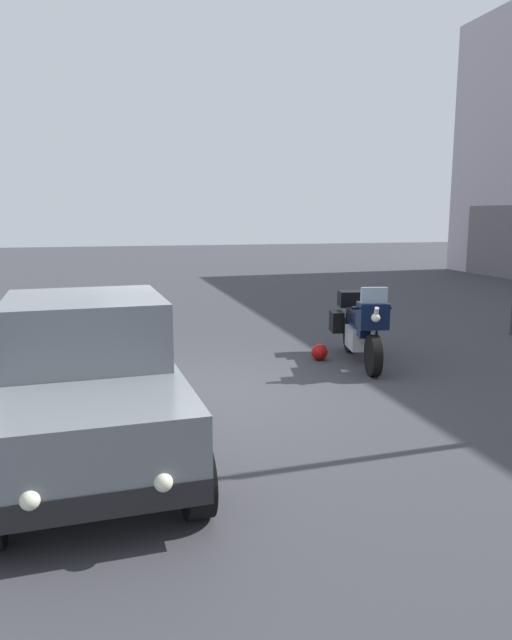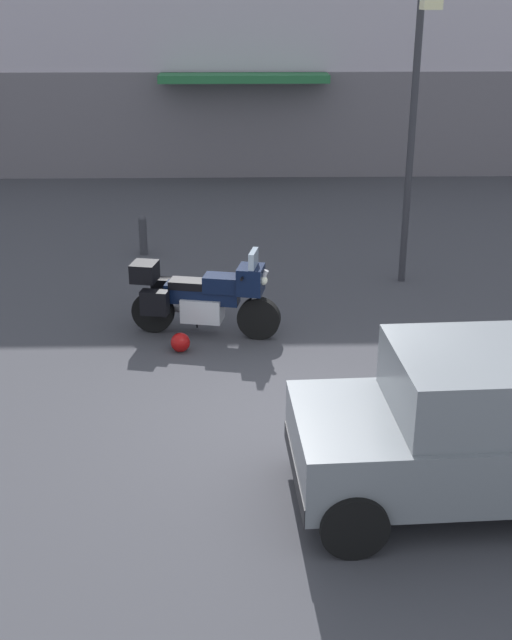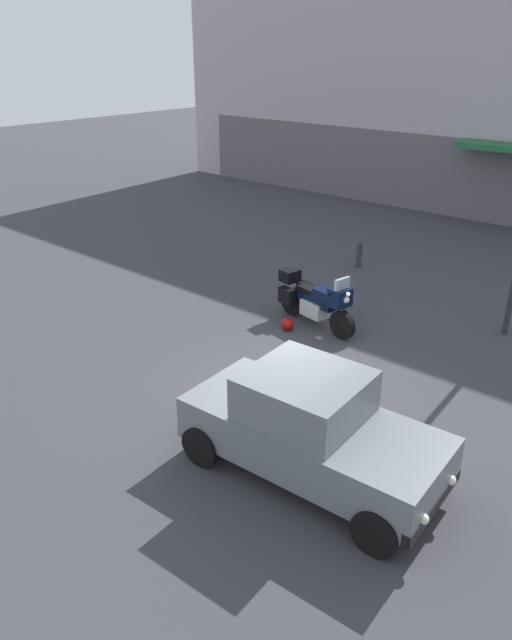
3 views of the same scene
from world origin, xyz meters
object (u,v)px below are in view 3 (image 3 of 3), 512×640
motorcycle (315,300)px  bollard_curbside (359,253)px  helmet (288,324)px  car_hatchback_near (310,428)px

motorcycle → bollard_curbside: motorcycle is taller
helmet → car_hatchback_near: (3.23, -3.69, 0.67)m
motorcycle → helmet: motorcycle is taller
bollard_curbside → motorcycle: bearing=-72.0°
motorcycle → bollard_curbside: 4.24m
car_hatchback_near → bollard_curbside: size_ratio=5.02×
car_hatchback_near → bollard_curbside: (-4.24, 8.33, -0.39)m
car_hatchback_near → bollard_curbside: 9.35m
motorcycle → bollard_curbside: bearing=119.2°
motorcycle → car_hatchback_near: (2.93, -4.30, 0.19)m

